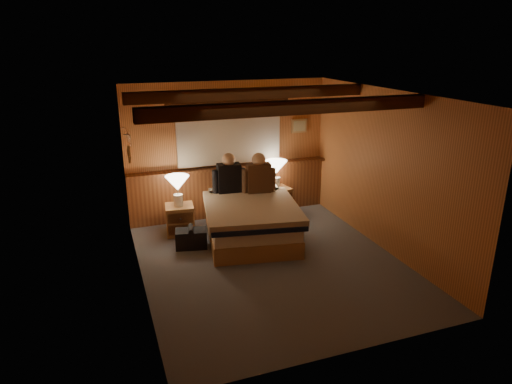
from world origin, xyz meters
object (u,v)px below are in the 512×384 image
duffel_bag (191,238)px  bed (251,220)px  nightstand_right (276,201)px  lamp_right (276,169)px  person_right (259,176)px  nightstand_left (180,220)px  person_left (229,176)px  lamp_left (177,185)px

duffel_bag → bed: bearing=10.9°
nightstand_right → lamp_right: bearing=77.4°
lamp_right → person_right: bearing=-140.2°
nightstand_left → person_left: size_ratio=0.71×
lamp_left → person_right: 1.35m
nightstand_right → lamp_left: size_ratio=1.08×
nightstand_right → duffel_bag: nightstand_right is taller
lamp_right → bed: bearing=-131.8°
bed → lamp_left: bearing=160.2°
nightstand_left → duffel_bag: (0.06, -0.58, -0.10)m
lamp_right → duffel_bag: bearing=-153.6°
lamp_left → person_right: size_ratio=0.72×
nightstand_left → lamp_left: (-0.01, -0.00, 0.60)m
person_left → bed: bearing=-71.9°
bed → person_right: person_right is taller
bed → nightstand_left: 1.19m
bed → nightstand_right: size_ratio=3.71×
bed → duffel_bag: (-0.97, 0.01, -0.17)m
nightstand_left → person_right: (1.34, -0.11, 0.65)m
nightstand_right → duffel_bag: (-1.76, -0.84, -0.11)m
bed → person_right: (0.31, 0.48, 0.57)m
nightstand_right → person_right: person_right is taller
lamp_left → lamp_right: size_ratio=1.00×
nightstand_left → lamp_left: bearing=-169.3°
lamp_left → person_left: size_ratio=0.73×
bed → person_left: size_ratio=2.92×
nightstand_right → duffel_bag: bearing=-166.3°
bed → person_left: person_left is taller
nightstand_right → person_right: (-0.48, -0.37, 0.64)m
person_right → duffel_bag: person_right is taller
person_right → duffel_bag: bearing=-150.5°
nightstand_left → lamp_left: lamp_left is taller
lamp_left → person_left: person_left is taller
nightstand_right → lamp_right: lamp_right is taller
bed → lamp_right: size_ratio=4.00×
lamp_left → nightstand_left: bearing=3.7°
person_right → nightstand_left: bearing=-175.4°
nightstand_right → person_left: bearing=-179.7°
nightstand_right → person_left: size_ratio=0.79×
bed → duffel_bag: bearing=-170.8°
person_right → duffel_bag: (-1.28, -0.47, -0.74)m
nightstand_right → duffel_bag: size_ratio=1.03×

